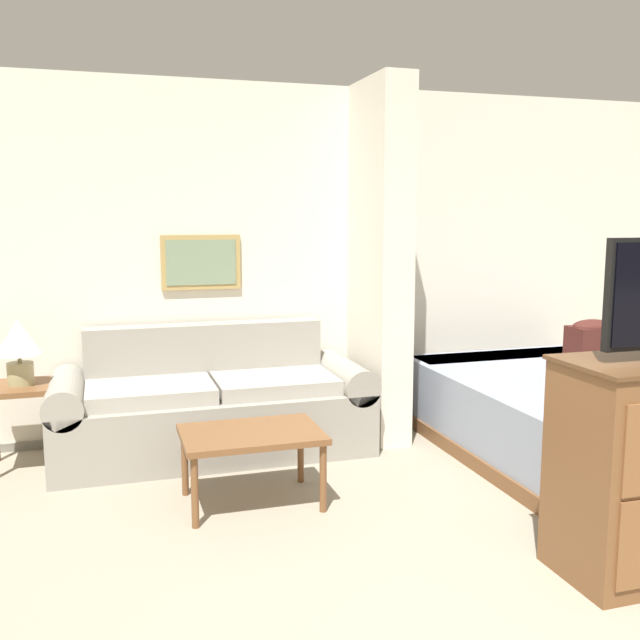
# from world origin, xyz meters

# --- Properties ---
(wall_back) EXTENTS (6.67, 0.16, 2.60)m
(wall_back) POSITION_xyz_m (-0.00, 3.57, 1.29)
(wall_back) COLOR silver
(wall_back) RESTS_ON ground_plane
(wall_partition_pillar) EXTENTS (0.24, 0.74, 2.60)m
(wall_partition_pillar) POSITION_xyz_m (0.49, 3.15, 1.30)
(wall_partition_pillar) COLOR silver
(wall_partition_pillar) RESTS_ON ground_plane
(couch) EXTENTS (2.16, 0.84, 0.86)m
(couch) POSITION_xyz_m (-0.77, 3.09, 0.32)
(couch) COLOR gray
(couch) RESTS_ON ground_plane
(coffee_table) EXTENTS (0.79, 0.55, 0.43)m
(coffee_table) POSITION_xyz_m (-0.69, 2.12, 0.38)
(coffee_table) COLOR brown
(coffee_table) RESTS_ON ground_plane
(side_table) EXTENTS (0.45, 0.45, 0.56)m
(side_table) POSITION_xyz_m (-2.00, 3.12, 0.47)
(side_table) COLOR brown
(side_table) RESTS_ON ground_plane
(table_lamp) EXTENTS (0.29, 0.29, 0.43)m
(table_lamp) POSITION_xyz_m (-2.00, 3.12, 0.83)
(table_lamp) COLOR tan
(table_lamp) RESTS_ON side_table
(bed) EXTENTS (1.60, 2.13, 0.53)m
(bed) POSITION_xyz_m (1.58, 2.41, 0.27)
(bed) COLOR brown
(bed) RESTS_ON ground_plane
(backpack) EXTENTS (0.30, 0.23, 0.44)m
(backpack) POSITION_xyz_m (1.59, 2.14, 0.75)
(backpack) COLOR #471E19
(backpack) RESTS_ON bed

